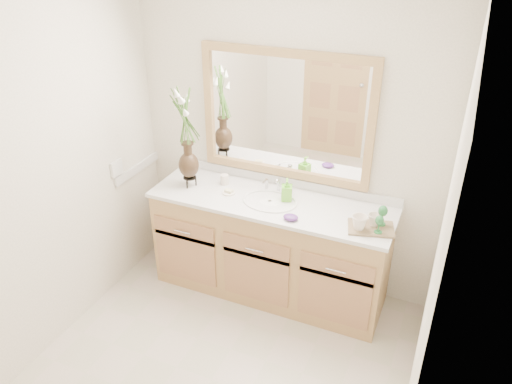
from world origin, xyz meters
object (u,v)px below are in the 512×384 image
at_px(tumbler, 225,179).
at_px(soap_bottle, 287,191).
at_px(flower_vase, 186,124).
at_px(tray, 371,228).

height_order(tumbler, soap_bottle, soap_bottle).
relative_size(flower_vase, tumbler, 9.35).
bearing_deg(tray, soap_bottle, 152.27).
bearing_deg(tumbler, tray, -9.16).
distance_m(soap_bottle, tray, 0.68).
relative_size(soap_bottle, tray, 0.51).
bearing_deg(soap_bottle, tumbler, 157.04).
bearing_deg(flower_vase, tray, -2.40).
xyz_separation_m(tumbler, soap_bottle, (0.54, -0.04, 0.04)).
height_order(soap_bottle, tray, soap_bottle).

